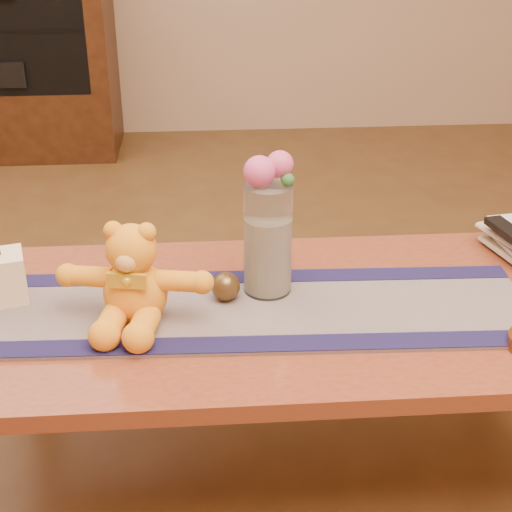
{
  "coord_description": "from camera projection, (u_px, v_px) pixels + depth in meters",
  "views": [
    {
      "loc": [
        -0.16,
        -1.45,
        1.32
      ],
      "look_at": [
        -0.05,
        0.0,
        0.58
      ],
      "focal_mm": 52.87,
      "sensor_mm": 36.0,
      "label": 1
    }
  ],
  "objects": [
    {
      "name": "floor",
      "position": [
        276.0,
        460.0,
        1.9
      ],
      "size": [
        5.5,
        5.5,
        0.0
      ],
      "primitive_type": "plane",
      "color": "#4E3116",
      "rests_on": "ground"
    },
    {
      "name": "coffee_table_top",
      "position": [
        278.0,
        314.0,
        1.7
      ],
      "size": [
        1.4,
        0.7,
        0.04
      ],
      "primitive_type": "cube",
      "color": "maroon",
      "rests_on": "floor"
    },
    {
      "name": "table_leg_bl",
      "position": [
        29.0,
        339.0,
        2.02
      ],
      "size": [
        0.07,
        0.07,
        0.41
      ],
      "primitive_type": "cylinder",
      "color": "maroon",
      "rests_on": "floor"
    },
    {
      "name": "table_leg_br",
      "position": [
        494.0,
        320.0,
        2.11
      ],
      "size": [
        0.07,
        0.07,
        0.41
      ],
      "primitive_type": "cylinder",
      "color": "maroon",
      "rests_on": "floor"
    },
    {
      "name": "persian_runner",
      "position": [
        260.0,
        309.0,
        1.68
      ],
      "size": [
        1.21,
        0.39,
        0.01
      ],
      "primitive_type": "cube",
      "rotation": [
        0.0,
        0.0,
        -0.03
      ],
      "color": "#181A44",
      "rests_on": "coffee_table_top"
    },
    {
      "name": "runner_border_near",
      "position": [
        264.0,
        344.0,
        1.55
      ],
      "size": [
        1.2,
        0.1,
        0.0
      ],
      "primitive_type": "cube",
      "rotation": [
        0.0,
        0.0,
        -0.03
      ],
      "color": "#18153F",
      "rests_on": "persian_runner"
    },
    {
      "name": "runner_border_far",
      "position": [
        258.0,
        276.0,
        1.8
      ],
      "size": [
        1.2,
        0.1,
        0.0
      ],
      "primitive_type": "cube",
      "rotation": [
        0.0,
        0.0,
        -0.03
      ],
      "color": "#18153F",
      "rests_on": "persian_runner"
    },
    {
      "name": "teddy_bear",
      "position": [
        134.0,
        273.0,
        1.59
      ],
      "size": [
        0.36,
        0.31,
        0.21
      ],
      "primitive_type": null,
      "rotation": [
        0.0,
        0.0,
        -0.18
      ],
      "color": "#FF9E20",
      "rests_on": "persian_runner"
    },
    {
      "name": "pillar_candle",
      "position": [
        4.0,
        277.0,
        1.69
      ],
      "size": [
        0.11,
        0.11,
        0.11
      ],
      "primitive_type": "cube",
      "rotation": [
        0.0,
        0.0,
        0.25
      ],
      "color": "#FFECBB",
      "rests_on": "persian_runner"
    },
    {
      "name": "candle_wick",
      "position": [
        0.0,
        252.0,
        1.66
      ],
      "size": [
        0.0,
        0.0,
        0.01
      ],
      "primitive_type": "cylinder",
      "rotation": [
        0.0,
        0.0,
        0.25
      ],
      "color": "black",
      "rests_on": "pillar_candle"
    },
    {
      "name": "glass_vase",
      "position": [
        268.0,
        239.0,
        1.69
      ],
      "size": [
        0.11,
        0.11,
        0.26
      ],
      "primitive_type": "cylinder",
      "color": "silver",
      "rests_on": "persian_runner"
    },
    {
      "name": "potpourri_fill",
      "position": [
        268.0,
        255.0,
        1.71
      ],
      "size": [
        0.09,
        0.09,
        0.18
      ],
      "primitive_type": "cylinder",
      "color": "beige",
      "rests_on": "glass_vase"
    },
    {
      "name": "rose_left",
      "position": [
        259.0,
        172.0,
        1.61
      ],
      "size": [
        0.07,
        0.07,
        0.07
      ],
      "primitive_type": "sphere",
      "color": "#DC4D88",
      "rests_on": "glass_vase"
    },
    {
      "name": "rose_right",
      "position": [
        280.0,
        164.0,
        1.62
      ],
      "size": [
        0.06,
        0.06,
        0.06
      ],
      "primitive_type": "sphere",
      "color": "#DC4D88",
      "rests_on": "glass_vase"
    },
    {
      "name": "blue_flower_back",
      "position": [
        271.0,
        167.0,
        1.65
      ],
      "size": [
        0.04,
        0.04,
        0.04
      ],
      "primitive_type": "sphere",
      "color": "#445693",
      "rests_on": "glass_vase"
    },
    {
      "name": "blue_flower_side",
      "position": [
        254.0,
        173.0,
        1.64
      ],
      "size": [
        0.04,
        0.04,
        0.04
      ],
      "primitive_type": "sphere",
      "color": "#445693",
      "rests_on": "glass_vase"
    },
    {
      "name": "leaf_sprig",
      "position": [
        288.0,
        180.0,
        1.61
      ],
      "size": [
        0.03,
        0.03,
        0.03
      ],
      "primitive_type": "sphere",
      "color": "#33662D",
      "rests_on": "glass_vase"
    },
    {
      "name": "bronze_ball",
      "position": [
        226.0,
        286.0,
        1.7
      ],
      "size": [
        0.08,
        0.08,
        0.07
      ],
      "primitive_type": "sphere",
      "rotation": [
        0.0,
        0.0,
        -0.2
      ],
      "color": "#543C1C",
      "rests_on": "persian_runner"
    },
    {
      "name": "book_bottom",
      "position": [
        502.0,
        257.0,
        1.89
      ],
      "size": [
        0.22,
        0.26,
        0.02
      ],
      "primitive_type": "imported",
      "rotation": [
        0.0,
        0.0,
        0.25
      ],
      "color": "beige",
      "rests_on": "coffee_table_top"
    },
    {
      "name": "book_lower",
      "position": [
        506.0,
        251.0,
        1.88
      ],
      "size": [
        0.19,
        0.24,
        0.02
      ],
      "primitive_type": "imported",
      "rotation": [
        0.0,
        0.0,
        0.11
      ],
      "color": "beige",
      "rests_on": "book_bottom"
    },
    {
      "name": "book_upper",
      "position": [
        502.0,
        243.0,
        1.87
      ],
      "size": [
        0.22,
        0.26,
        0.02
      ],
      "primitive_type": "imported",
      "rotation": [
        0.0,
        0.0,
        0.3
      ],
      "color": "beige",
      "rests_on": "book_lower"
    },
    {
      "name": "book_top",
      "position": [
        508.0,
        237.0,
        1.86
      ],
      "size": [
        0.19,
        0.24,
        0.02
      ],
      "primitive_type": "imported",
      "rotation": [
        0.0,
        0.0,
        0.14
      ],
      "color": "beige",
      "rests_on": "book_upper"
    },
    {
      "name": "tv_remote",
      "position": [
        509.0,
        232.0,
        1.85
      ],
      "size": [
        0.07,
        0.17,
        0.02
      ],
      "primitive_type": "cube",
      "rotation": [
        0.0,
        0.0,
        0.19
      ],
      "color": "black",
      "rests_on": "book_top"
    }
  ]
}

